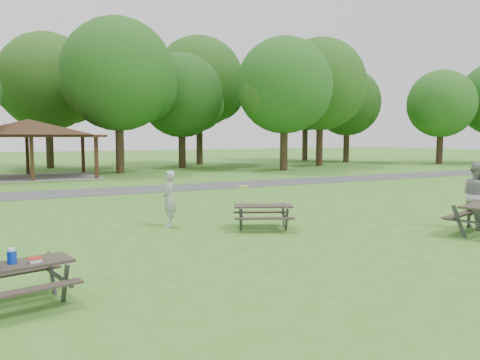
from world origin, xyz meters
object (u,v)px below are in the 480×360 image
object	(u,v)px
picnic_table_near	(5,268)
frisbee_thrower	(169,199)
picnic_table_middle	(263,211)
frisbee_catcher	(477,195)

from	to	relation	value
picnic_table_near	frisbee_thrower	world-z (taller)	frisbee_thrower
picnic_table_near	picnic_table_middle	xyz separation A→B (m)	(6.63, 3.67, -0.12)
picnic_table_middle	frisbee_thrower	world-z (taller)	frisbee_thrower
picnic_table_near	frisbee_catcher	xyz separation A→B (m)	(12.20, 0.98, 0.31)
picnic_table_near	frisbee_thrower	bearing A→B (deg)	50.29
frisbee_thrower	frisbee_catcher	size ratio (longest dim) A/B	0.86
picnic_table_middle	frisbee_thrower	xyz separation A→B (m)	(-2.29, 1.56, 0.30)
picnic_table_near	picnic_table_middle	size ratio (longest dim) A/B	0.91
picnic_table_middle	frisbee_catcher	xyz separation A→B (m)	(5.57, -2.69, 0.43)
picnic_table_middle	picnic_table_near	bearing A→B (deg)	-151.04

